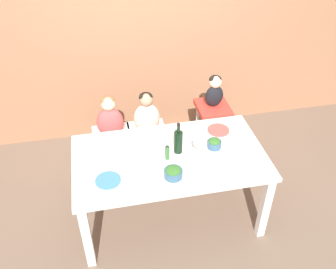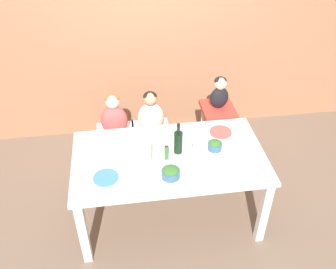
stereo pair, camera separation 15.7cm
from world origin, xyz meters
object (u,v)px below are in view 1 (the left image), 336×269
person_child_left (110,118)px  dinner_plate_front_right (229,164)px  chair_far_center (148,137)px  wine_glass_near (198,143)px  salad_bowl_small (214,143)px  chair_right_highchair (212,117)px  dinner_plate_back_left (122,143)px  person_baby_right (215,90)px  salad_bowl_large (173,172)px  dinner_plate_front_left (108,180)px  paper_towel_roll (146,155)px  chair_far_left (112,141)px  person_child_center (147,114)px  wine_bottle (178,141)px  dinner_plate_back_right (218,130)px

person_child_left → dinner_plate_front_right: size_ratio=2.27×
chair_far_center → wine_glass_near: (0.31, -0.77, 0.48)m
person_child_left → salad_bowl_small: (0.86, -0.71, 0.09)m
chair_right_highchair → dinner_plate_back_left: (-1.01, -0.49, 0.20)m
wine_glass_near → person_baby_right: bearing=63.2°
chair_far_center → salad_bowl_large: 1.07m
dinner_plate_front_left → dinner_plate_front_right: size_ratio=1.00×
paper_towel_roll → dinner_plate_front_left: (-0.32, -0.11, -0.11)m
chair_far_left → person_baby_right: bearing=0.1°
dinner_plate_front_left → person_child_left: bearing=84.8°
chair_far_left → salad_bowl_large: size_ratio=3.09×
chair_right_highchair → paper_towel_roll: 1.22m
dinner_plate_front_right → chair_right_highchair: bearing=80.3°
salad_bowl_large → dinner_plate_back_left: size_ratio=0.74×
chair_right_highchair → dinner_plate_front_left: dinner_plate_front_left is taller
chair_far_center → person_child_center: size_ratio=1.01×
wine_bottle → dinner_plate_front_right: (0.38, -0.25, -0.11)m
dinner_plate_back_left → salad_bowl_small: bearing=-15.3°
dinner_plate_back_left → dinner_plate_back_right: (0.90, 0.01, 0.00)m
dinner_plate_back_left → dinner_plate_front_right: same height
wine_bottle → dinner_plate_back_left: bearing=155.9°
chair_far_center → dinner_plate_back_left: 0.67m
person_child_center → salad_bowl_small: size_ratio=3.74×
person_child_left → salad_bowl_small: 1.12m
person_child_left → dinner_plate_back_right: bearing=-26.3°
chair_far_center → salad_bowl_large: bearing=-86.7°
person_baby_right → chair_far_center: bearing=-179.9°
person_baby_right → dinner_plate_front_left: bearing=-141.1°
chair_right_highchair → salad_bowl_large: 1.21m
person_baby_right → dinner_plate_back_right: 0.51m
person_child_left → dinner_plate_back_left: (0.07, -0.49, 0.05)m
chair_right_highchair → chair_far_center: bearing=180.0°
chair_far_left → chair_right_highchair: 1.09m
chair_far_left → salad_bowl_large: 1.15m
wine_bottle → wine_glass_near: (0.15, -0.08, 0.02)m
chair_far_center → dinner_plate_front_right: (0.54, -0.95, 0.35)m
person_baby_right → dinner_plate_front_right: (-0.16, -0.95, -0.14)m
wine_bottle → dinner_plate_front_left: wine_bottle is taller
person_baby_right → wine_bottle: bearing=-127.7°
person_baby_right → dinner_plate_front_right: 0.98m
person_baby_right → person_child_center: bearing=-180.0°
chair_far_center → person_child_left: 0.48m
wine_glass_near → salad_bowl_small: wine_glass_near is taller
wine_glass_near → dinner_plate_front_left: bearing=-168.1°
salad_bowl_small → dinner_plate_front_left: salad_bowl_small is taller
wine_glass_near → salad_bowl_small: size_ratio=1.46×
person_child_center → wine_glass_near: size_ratio=2.56×
chair_far_center → person_baby_right: (0.71, 0.00, 0.49)m
salad_bowl_large → dinner_plate_back_right: salad_bowl_large is taller
salad_bowl_large → dinner_plate_front_left: (-0.52, 0.06, -0.04)m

